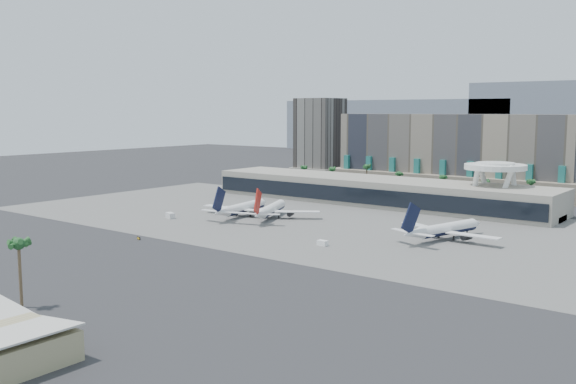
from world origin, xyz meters
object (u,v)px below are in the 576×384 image
Objects in this scene: taxiway_sign at (139,238)px; service_vehicle_a at (170,215)px; service_vehicle_b at (323,243)px; airliner_left at (243,208)px; airliner_centre at (271,209)px; airliner_right at (445,229)px.

service_vehicle_a is at bearing 138.54° from taxiway_sign.
service_vehicle_b is at bearing 43.18° from taxiway_sign.
airliner_left is 12.08× the size of service_vehicle_b.
airliner_centre is (12.16, 3.71, -0.00)m from airliner_left.
airliner_left is 29.88m from service_vehicle_a.
airliner_left is 8.85× the size of service_vehicle_a.
airliner_right reaches higher than service_vehicle_b.
service_vehicle_a is 1.37× the size of service_vehicle_b.
airliner_centre is 41.33m from service_vehicle_a.
service_vehicle_b is at bearing -114.39° from airliner_right.
service_vehicle_b is 1.64× the size of taxiway_sign.
airliner_right is 43.71m from service_vehicle_b.
taxiway_sign is (24.70, -36.45, -0.68)m from service_vehicle_a.
airliner_centre is 62.56m from taxiway_sign.
airliner_centre is at bearing 97.35° from taxiway_sign.
airliner_right is at bearing -20.93° from airliner_centre.
airliner_left is 1.01× the size of airliner_right.
taxiway_sign is at bearing -36.95° from service_vehicle_a.
airliner_left is 66.12m from service_vehicle_b.
taxiway_sign is at bearing -146.95° from service_vehicle_b.
airliner_left reaches higher than airliner_right.
service_vehicle_a is at bearing -151.10° from airliner_right.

